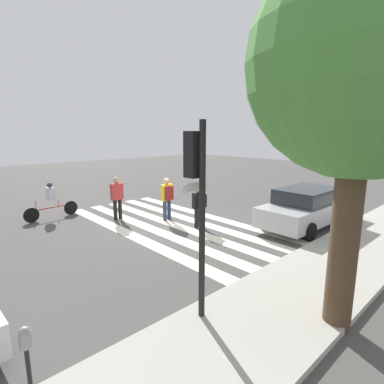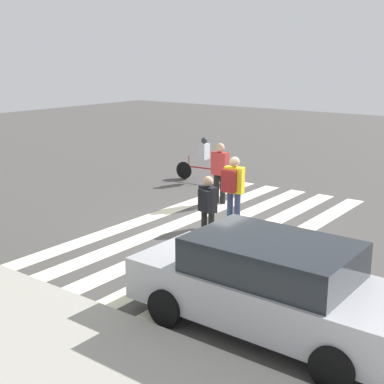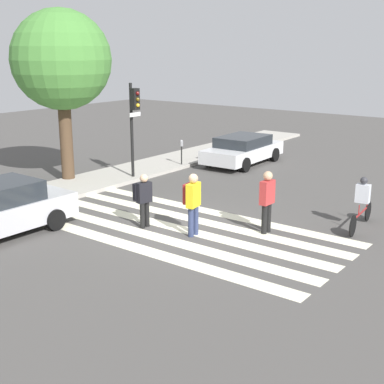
{
  "view_description": "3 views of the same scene",
  "coord_description": "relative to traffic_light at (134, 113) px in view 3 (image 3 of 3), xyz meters",
  "views": [
    {
      "loc": [
        7.41,
        9.2,
        3.67
      ],
      "look_at": [
        -0.79,
        0.34,
        1.29
      ],
      "focal_mm": 28.0,
      "sensor_mm": 36.0,
      "label": 1
    },
    {
      "loc": [
        -7.49,
        10.92,
        4.34
      ],
      "look_at": [
        0.51,
        0.24,
        0.95
      ],
      "focal_mm": 50.0,
      "sensor_mm": 36.0,
      "label": 2
    },
    {
      "loc": [
        -11.82,
        -9.42,
        5.24
      ],
      "look_at": [
        0.03,
        -0.38,
        1.2
      ],
      "focal_mm": 50.0,
      "sensor_mm": 36.0,
      "label": 3
    }
  ],
  "objects": [
    {
      "name": "parking_meter",
      "position": [
        3.03,
        -0.0,
        -1.79
      ],
      "size": [
        0.15,
        0.15,
        1.27
      ],
      "color": "black",
      "rests_on": "ground_plane"
    },
    {
      "name": "street_tree",
      "position": [
        -1.81,
        2.01,
        2.01
      ],
      "size": [
        3.84,
        3.84,
        6.71
      ],
      "color": "#4C3826",
      "rests_on": "ground_plane"
    },
    {
      "name": "sidewalk_curb",
      "position": [
        -3.65,
        0.97,
        -2.67
      ],
      "size": [
        36.0,
        2.5,
        0.14
      ],
      "color": "#ADA89E",
      "rests_on": "ground_plane"
    },
    {
      "name": "car_parked_dark_suv",
      "position": [
        5.34,
        -1.8,
        -2.05
      ],
      "size": [
        4.59,
        2.21,
        1.31
      ],
      "rotation": [
        0.0,
        0.0,
        0.04
      ],
      "color": "silver",
      "rests_on": "ground_plane"
    },
    {
      "name": "cyclist_near_curb",
      "position": [
        -0.34,
        -9.5,
        -1.87
      ],
      "size": [
        2.33,
        0.42,
        1.59
      ],
      "rotation": [
        0.0,
        0.0,
        0.1
      ],
      "color": "black",
      "rests_on": "ground_plane"
    },
    {
      "name": "crosswalk_stripes",
      "position": [
        -3.65,
        -5.28,
        -2.73
      ],
      "size": [
        4.43,
        10.0,
        0.01
      ],
      "color": "#F2EDCC",
      "rests_on": "ground_plane"
    },
    {
      "name": "traffic_light",
      "position": [
        0.0,
        0.0,
        0.0
      ],
      "size": [
        0.6,
        0.5,
        3.91
      ],
      "color": "black",
      "rests_on": "ground_plane"
    },
    {
      "name": "pedestrian_adult_yellow_jacket",
      "position": [
        -4.18,
        -4.26,
        -1.78
      ],
      "size": [
        0.49,
        0.45,
        1.64
      ],
      "rotation": [
        0.0,
        0.0,
        2.9
      ],
      "color": "black",
      "rests_on": "ground_plane"
    },
    {
      "name": "pedestrian_adult_blue_shirt",
      "position": [
        -2.39,
        -7.45,
        -1.69
      ],
      "size": [
        0.52,
        0.27,
        1.84
      ],
      "rotation": [
        0.0,
        0.0,
        -0.02
      ],
      "color": "black",
      "rests_on": "ground_plane"
    },
    {
      "name": "pedestrian_adult_tall_backpack",
      "position": [
        -3.87,
        -5.86,
        -1.67
      ],
      "size": [
        0.54,
        0.47,
        1.83
      ],
      "rotation": [
        0.0,
        0.0,
        3.31
      ],
      "color": "navy",
      "rests_on": "ground_plane"
    },
    {
      "name": "ground_plane",
      "position": [
        -3.65,
        -5.28,
        -2.74
      ],
      "size": [
        60.0,
        60.0,
        0.0
      ],
      "primitive_type": "plane",
      "color": "#4C4947"
    }
  ]
}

